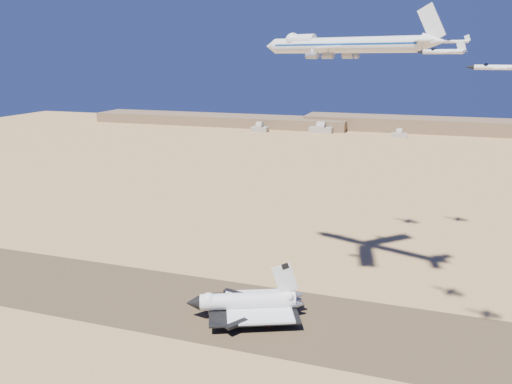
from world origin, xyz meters
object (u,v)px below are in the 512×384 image
(crew_b, at_px, (269,327))
(chase_jet_d, at_px, (454,41))
(chase_jet_a, at_px, (442,51))
(crew_c, at_px, (263,326))
(chase_jet_c, at_px, (390,50))
(carrier_747, at_px, (338,45))
(crew_a, at_px, (249,326))
(shuttle, at_px, (247,303))
(chase_jet_b, at_px, (496,67))

(crew_b, height_order, chase_jet_d, chase_jet_d)
(crew_b, relative_size, chase_jet_a, 0.11)
(crew_c, bearing_deg, crew_b, -143.89)
(chase_jet_c, bearing_deg, chase_jet_a, -59.05)
(carrier_747, relative_size, chase_jet_c, 4.66)
(crew_a, xyz_separation_m, chase_jet_c, (37.68, 93.84, 99.15))
(chase_jet_a, bearing_deg, crew_c, -155.72)
(chase_jet_a, bearing_deg, carrier_747, 154.87)
(chase_jet_a, xyz_separation_m, chase_jet_c, (-20.53, 92.29, 1.83))
(crew_a, bearing_deg, shuttle, 8.60)
(carrier_747, bearing_deg, crew_a, -96.80)
(shuttle, distance_m, chase_jet_c, 134.17)
(chase_jet_c, relative_size, chase_jet_d, 1.05)
(crew_a, bearing_deg, chase_jet_b, -116.21)
(carrier_747, xyz_separation_m, crew_a, (-21.43, -44.47, -100.24))
(crew_c, bearing_deg, chase_jet_d, -87.70)
(crew_a, distance_m, chase_jet_d, 161.29)
(shuttle, xyz_separation_m, crew_c, (8.43, -5.97, -4.96))
(carrier_747, height_order, crew_a, carrier_747)
(chase_jet_a, relative_size, chase_jet_d, 0.94)
(crew_b, distance_m, crew_c, 2.38)
(shuttle, height_order, chase_jet_d, chase_jet_d)
(crew_a, relative_size, crew_b, 0.98)
(chase_jet_b, xyz_separation_m, chase_jet_c, (-33.45, 106.38, 5.85))
(chase_jet_a, xyz_separation_m, chase_jet_b, (12.92, -14.08, -4.02))
(crew_b, distance_m, chase_jet_c, 138.71)
(crew_b, bearing_deg, crew_c, 55.51)
(carrier_747, xyz_separation_m, chase_jet_b, (49.70, -57.01, -6.94))
(crew_b, xyz_separation_m, chase_jet_d, (58.86, 103.45, 102.84))
(shuttle, height_order, chase_jet_c, chase_jet_c)
(chase_jet_c, bearing_deg, crew_c, -91.12)
(crew_c, distance_m, chase_jet_b, 115.19)
(crew_b, distance_m, chase_jet_b, 113.89)
(crew_a, distance_m, chase_jet_c, 141.62)
(crew_c, xyz_separation_m, chase_jet_d, (61.24, 103.58, 102.79))
(chase_jet_b, distance_m, chase_jet_c, 111.66)
(shuttle, bearing_deg, chase_jet_a, -28.32)
(shuttle, height_order, chase_jet_a, chase_jet_a)
(crew_c, relative_size, chase_jet_a, 0.12)
(shuttle, bearing_deg, carrier_747, 33.23)
(chase_jet_a, height_order, chase_jet_d, chase_jet_d)
(shuttle, xyz_separation_m, chase_jet_c, (41.15, 86.32, 94.12))
(shuttle, xyz_separation_m, chase_jet_d, (69.67, 97.61, 97.83))
(chase_jet_d, bearing_deg, chase_jet_b, -74.97)
(chase_jet_c, bearing_deg, chase_jet_b, -54.14)
(carrier_747, relative_size, chase_jet_d, 4.89)
(chase_jet_d, bearing_deg, chase_jet_c, -145.77)
(chase_jet_b, relative_size, chase_jet_c, 0.86)
(carrier_747, bearing_deg, chase_jet_b, -29.99)
(carrier_747, height_order, crew_b, carrier_747)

